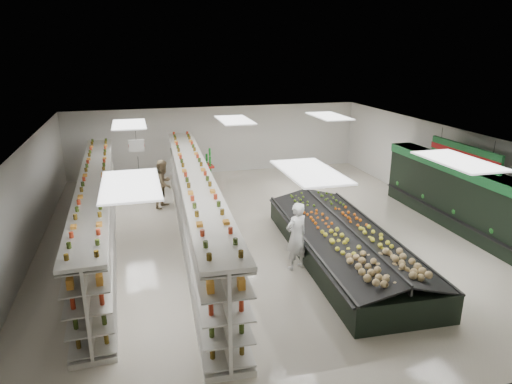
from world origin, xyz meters
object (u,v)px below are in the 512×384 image
object	(u,v)px
shopper_main	(296,236)
shopper_background	(164,184)
gondola_left	(98,214)
gondola_center	(195,209)
produce_island	(344,243)
soda_endcap	(200,168)

from	to	relation	value
shopper_main	shopper_background	size ratio (longest dim) A/B	1.04
shopper_main	gondola_left	bearing A→B (deg)	-52.23
gondola_center	produce_island	xyz separation A→B (m)	(3.94, -2.43, -0.55)
soda_endcap	shopper_main	distance (m)	9.03
gondola_left	gondola_center	distance (m)	3.01
soda_endcap	shopper_background	world-z (taller)	shopper_background
gondola_left	produce_island	distance (m)	7.55
gondola_center	shopper_background	xyz separation A→B (m)	(-0.73, 3.51, -0.12)
shopper_background	gondola_center	bearing A→B (deg)	-136.50
gondola_left	shopper_main	world-z (taller)	gondola_left
gondola_center	produce_island	bearing A→B (deg)	-29.21
gondola_left	produce_island	world-z (taller)	gondola_left
soda_endcap	shopper_main	xyz separation A→B (m)	(1.35, -8.93, 0.24)
shopper_main	shopper_background	world-z (taller)	shopper_main
gondola_left	soda_endcap	world-z (taller)	gondola_left
shopper_background	produce_island	bearing A→B (deg)	-110.11
soda_endcap	gondola_center	bearing A→B (deg)	-99.37
produce_island	shopper_main	size ratio (longest dim) A/B	3.86
gondola_left	produce_island	xyz separation A→B (m)	(6.89, -3.04, -0.48)
gondola_center	shopper_main	size ratio (longest dim) A/B	6.84
gondola_left	gondola_center	bearing A→B (deg)	-13.17
gondola_center	soda_endcap	xyz separation A→B (m)	(1.04, 6.29, -0.33)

